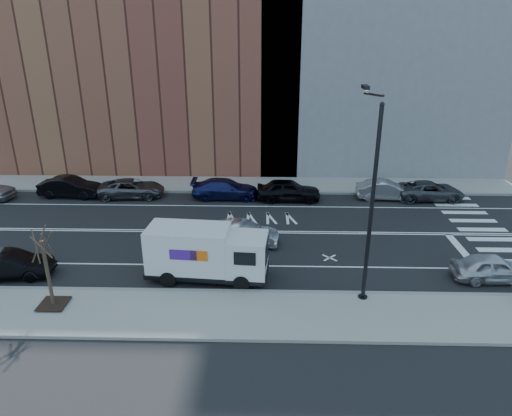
{
  "coord_description": "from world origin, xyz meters",
  "views": [
    {
      "loc": [
        2.53,
        -25.55,
        11.77
      ],
      "look_at": [
        1.87,
        0.47,
        1.4
      ],
      "focal_mm": 32.0,
      "sensor_mm": 36.0,
      "label": 1
    }
  ],
  "objects_px": {
    "fedex_van": "(206,253)",
    "far_parked_b": "(70,187)",
    "near_parked_front": "(493,268)",
    "driving_sedan": "(243,233)"
  },
  "relations": [
    {
      "from": "driving_sedan",
      "to": "far_parked_b",
      "type": "bearing_deg",
      "value": 66.4
    },
    {
      "from": "driving_sedan",
      "to": "near_parked_front",
      "type": "relative_size",
      "value": 1.03
    },
    {
      "from": "fedex_van",
      "to": "driving_sedan",
      "type": "relative_size",
      "value": 1.5
    },
    {
      "from": "far_parked_b",
      "to": "driving_sedan",
      "type": "relative_size",
      "value": 1.1
    },
    {
      "from": "fedex_van",
      "to": "far_parked_b",
      "type": "distance_m",
      "value": 16.39
    },
    {
      "from": "driving_sedan",
      "to": "near_parked_front",
      "type": "bearing_deg",
      "value": -99.93
    },
    {
      "from": "far_parked_b",
      "to": "near_parked_front",
      "type": "relative_size",
      "value": 1.14
    },
    {
      "from": "near_parked_front",
      "to": "fedex_van",
      "type": "bearing_deg",
      "value": 90.04
    },
    {
      "from": "far_parked_b",
      "to": "driving_sedan",
      "type": "height_order",
      "value": "far_parked_b"
    },
    {
      "from": "fedex_van",
      "to": "near_parked_front",
      "type": "height_order",
      "value": "fedex_van"
    }
  ]
}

